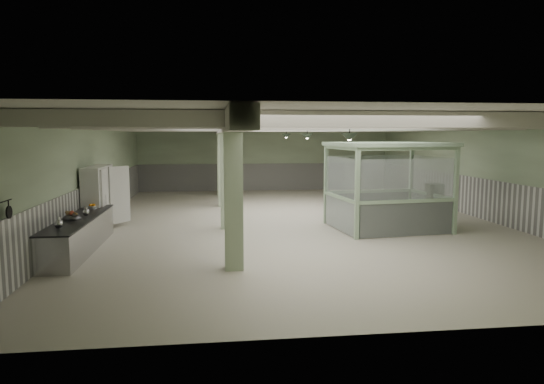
{
  "coord_description": "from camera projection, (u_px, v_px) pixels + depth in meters",
  "views": [
    {
      "loc": [
        -2.99,
        -17.04,
        3.12
      ],
      "look_at": [
        -1.09,
        -1.83,
        1.3
      ],
      "focal_mm": 32.0,
      "sensor_mm": 36.0,
      "label": 1
    }
  ],
  "objects": [
    {
      "name": "wall_right",
      "position": [
        479.0,
        170.0,
        18.18
      ],
      "size": [
        0.02,
        20.0,
        3.6
      ],
      "primitive_type": "cube",
      "color": "#A8C099",
      "rests_on": "floor"
    },
    {
      "name": "guard_booth",
      "position": [
        387.0,
        172.0,
        15.97
      ],
      "size": [
        3.84,
        3.36,
        2.87
      ],
      "rotation": [
        0.0,
        0.0,
        0.11
      ],
      "color": "#9CBB96",
      "rests_on": "floor"
    },
    {
      "name": "pitcher_near",
      "position": [
        86.0,
        212.0,
        13.23
      ],
      "size": [
        0.18,
        0.2,
        0.25
      ],
      "primitive_type": null,
      "rotation": [
        0.0,
        0.0,
        -0.02
      ],
      "color": "#A8A8AC",
      "rests_on": "prep_counter"
    },
    {
      "name": "pitcher_far",
      "position": [
        59.0,
        223.0,
        11.46
      ],
      "size": [
        0.25,
        0.27,
        0.28
      ],
      "primitive_type": null,
      "rotation": [
        0.0,
        0.0,
        0.33
      ],
      "color": "#A8A8AC",
      "rests_on": "prep_counter"
    },
    {
      "name": "orange_bowl",
      "position": [
        92.0,
        208.0,
        14.52
      ],
      "size": [
        0.26,
        0.26,
        0.09
      ],
      "primitive_type": "cylinder",
      "rotation": [
        0.0,
        0.0,
        0.07
      ],
      "color": "#B2B2B7",
      "rests_on": "prep_counter"
    },
    {
      "name": "veg_colander",
      "position": [
        72.0,
        216.0,
        12.7
      ],
      "size": [
        0.56,
        0.56,
        0.21
      ],
      "primitive_type": null,
      "rotation": [
        0.0,
        0.0,
        -0.24
      ],
      "color": "#3B3A3F",
      "rests_on": "prep_counter"
    },
    {
      "name": "wainscot_left",
      "position": [
        95.0,
        204.0,
        16.58
      ],
      "size": [
        0.05,
        19.9,
        1.5
      ],
      "primitive_type": "cube",
      "color": "silver",
      "rests_on": "floor"
    },
    {
      "name": "girder",
      "position": [
        225.0,
        127.0,
        16.82
      ],
      "size": [
        0.45,
        19.9,
        0.4
      ],
      "primitive_type": "cube",
      "color": "beige",
      "rests_on": "ceiling"
    },
    {
      "name": "wainscot_back",
      "position": [
        265.0,
        177.0,
        27.27
      ],
      "size": [
        13.9,
        0.05,
        1.5
      ],
      "primitive_type": "cube",
      "color": "silver",
      "rests_on": "floor"
    },
    {
      "name": "wall_front",
      "position": [
        408.0,
        221.0,
        7.46
      ],
      "size": [
        14.0,
        0.02,
        3.6
      ],
      "primitive_type": "cube",
      "color": "#A8C099",
      "rests_on": "floor"
    },
    {
      "name": "skillet_far",
      "position": [
        9.0,
        212.0,
        9.33
      ],
      "size": [
        0.03,
        0.25,
        0.25
      ],
      "primitive_type": "cylinder",
      "rotation": [
        0.0,
        1.57,
        0.0
      ],
      "color": "black",
      "rests_on": "hook_rail"
    },
    {
      "name": "wall_left",
      "position": [
        93.0,
        174.0,
        16.46
      ],
      "size": [
        0.02,
        20.0,
        3.6
      ],
      "primitive_type": "cube",
      "color": "#A8C099",
      "rests_on": "floor"
    },
    {
      "name": "beam_c",
      "position": [
        310.0,
        125.0,
        14.66
      ],
      "size": [
        13.9,
        0.35,
        0.32
      ],
      "primitive_type": "cube",
      "color": "beige",
      "rests_on": "ceiling"
    },
    {
      "name": "floor",
      "position": [
        296.0,
        221.0,
        17.53
      ],
      "size": [
        20.0,
        20.0,
        0.0
      ],
      "primitive_type": "plane",
      "color": "beige",
      "rests_on": "ground"
    },
    {
      "name": "column_b",
      "position": [
        227.0,
        175.0,
        16.02
      ],
      "size": [
        0.42,
        0.42,
        3.6
      ],
      "primitive_type": "cube",
      "color": "#ADC39D",
      "rests_on": "floor"
    },
    {
      "name": "wall_back",
      "position": [
        265.0,
        158.0,
        27.17
      ],
      "size": [
        14.0,
        0.02,
        3.6
      ],
      "primitive_type": "cube",
      "color": "#A8C099",
      "rests_on": "floor"
    },
    {
      "name": "beam_f",
      "position": [
        277.0,
        128.0,
        22.05
      ],
      "size": [
        13.9,
        0.35,
        0.32
      ],
      "primitive_type": "cube",
      "color": "beige",
      "rests_on": "ceiling"
    },
    {
      "name": "beam_g",
      "position": [
        270.0,
        129.0,
        24.52
      ],
      "size": [
        13.9,
        0.35,
        0.32
      ],
      "primitive_type": "cube",
      "color": "beige",
      "rests_on": "ceiling"
    },
    {
      "name": "column_d",
      "position": [
        221.0,
        160.0,
        24.89
      ],
      "size": [
        0.42,
        0.42,
        3.6
      ],
      "primitive_type": "cube",
      "color": "#ADC39D",
      "rests_on": "floor"
    },
    {
      "name": "ceiling",
      "position": [
        296.0,
        121.0,
        17.11
      ],
      "size": [
        14.0,
        20.0,
        0.02
      ],
      "primitive_type": "cube",
      "color": "silver",
      "rests_on": "wall_back"
    },
    {
      "name": "pendant_back",
      "position": [
        286.0,
        136.0,
        22.65
      ],
      "size": [
        0.44,
        0.44,
        0.22
      ],
      "primitive_type": "cone",
      "rotation": [
        3.14,
        0.0,
        0.0
      ],
      "color": "#2F3F30",
      "rests_on": "ceiling"
    },
    {
      "name": "beam_d",
      "position": [
        296.0,
        126.0,
        17.13
      ],
      "size": [
        13.9,
        0.35,
        0.32
      ],
      "primitive_type": "cube",
      "color": "beige",
      "rests_on": "ceiling"
    },
    {
      "name": "walkin_cooler",
      "position": [
        99.0,
        200.0,
        15.68
      ],
      "size": [
        0.98,
        2.2,
        2.02
      ],
      "color": "silver",
      "rests_on": "floor"
    },
    {
      "name": "filing_cabinet",
      "position": [
        433.0,
        205.0,
        16.63
      ],
      "size": [
        0.54,
        0.71,
        1.45
      ],
      "primitive_type": "cube",
      "rotation": [
        0.0,
        0.0,
        -0.1
      ],
      "color": "#606554",
      "rests_on": "floor"
    },
    {
      "name": "pendant_front",
      "position": [
        349.0,
        137.0,
        12.31
      ],
      "size": [
        0.44,
        0.44,
        0.22
      ],
      "primitive_type": "cone",
      "rotation": [
        3.14,
        0.0,
        0.0
      ],
      "color": "#2F3F30",
      "rests_on": "ceiling"
    },
    {
      "name": "pendant_mid",
      "position": [
        307.0,
        137.0,
        17.72
      ],
      "size": [
        0.44,
        0.44,
        0.22
      ],
      "primitive_type": "cone",
      "rotation": [
        3.14,
        0.0,
        0.0
      ],
      "color": "#2F3F30",
      "rests_on": "ceiling"
    },
    {
      "name": "prep_counter",
      "position": [
        80.0,
        234.0,
        13.02
      ],
      "size": [
        0.85,
        4.85,
        0.91
      ],
      "color": "#A8A8AC",
      "rests_on": "floor"
    },
    {
      "name": "beam_a",
      "position": [
        361.0,
        120.0,
        9.74
      ],
      "size": [
        13.9,
        0.35,
        0.32
      ],
      "primitive_type": "cube",
      "color": "beige",
      "rests_on": "ceiling"
    },
    {
      "name": "column_c",
      "position": [
        223.0,
        165.0,
        20.95
      ],
      "size": [
        0.42,
        0.42,
        3.6
      ],
      "primitive_type": "cube",
      "color": "#ADC39D",
      "rests_on": "floor"
    },
    {
      "name": "column_a",
      "position": [
        233.0,
        192.0,
        11.1
      ],
      "size": [
        0.42,
        0.42,
        3.6
      ],
      "primitive_type": "cube",
      "color": "#ADC39D",
      "rests_on": "floor"
    },
    {
      "name": "beam_e",
      "position": [
        285.0,
        127.0,
        19.59
      ],
      "size": [
        13.9,
        0.35,
        0.32
      ],
      "primitive_type": "cube",
      "color": "beige",
      "rests_on": "ceiling"
    },
    {
      "name": "beam_b",
      "position": [
        330.0,
        123.0,
        12.2
      ],
      "size": [
        13.9,
        0.35,
        0.32
      ],
      "primitive_type": "cube",
      "color": "beige",
      "rests_on": "ceiling"
    },
    {
      "name": "wainscot_right",
      "position": [
        477.0,
        198.0,
        18.3
      ],
      "size": [
        0.05,
        19.9,
        1.5
      ],
      "primitive_type": "cube",
      "color": "silver",
      "rests_on": "floor"
    }
  ]
}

